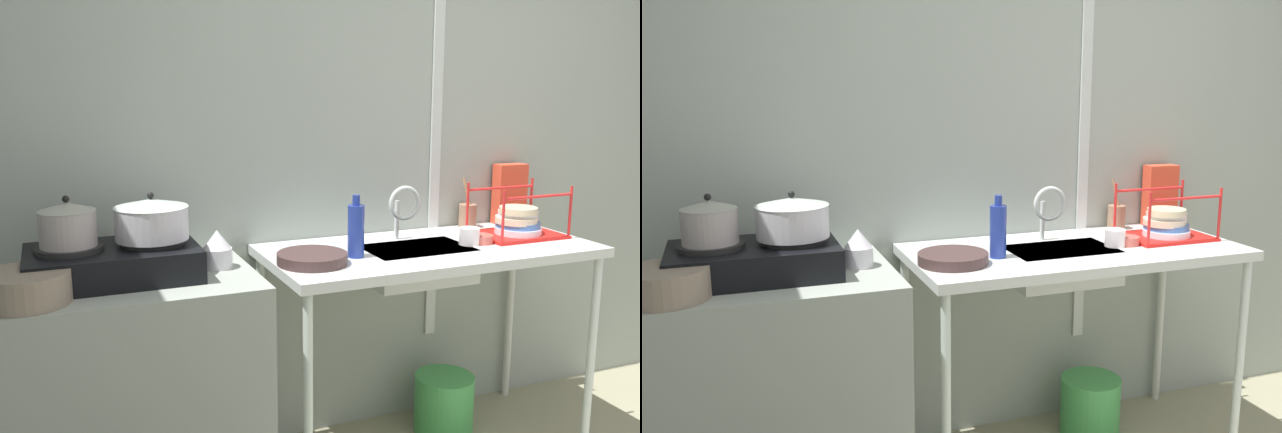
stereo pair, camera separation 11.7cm
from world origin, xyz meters
The scene contains 19 objects.
wall_back centered at (0.00, 1.76, 1.30)m, with size 4.67×0.10×2.60m, color #969F96.
wall_metal_strip centered at (0.13, 1.71, 1.43)m, with size 0.05×0.01×2.08m, color silver.
counter_concrete centered at (-1.35, 1.40, 0.46)m, with size 0.98×0.64×0.92m, color gray.
counter_sink centered at (-0.08, 1.40, 0.84)m, with size 1.39×0.64×0.92m.
stove centered at (-1.35, 1.40, 0.98)m, with size 0.58×0.38×0.13m.
pot_on_left_burner centered at (-1.49, 1.40, 1.12)m, with size 0.19×0.19×0.17m.
pot_on_right_burner centered at (-1.21, 1.40, 1.12)m, with size 0.26×0.26×0.17m.
pot_beside_stove centered at (-1.63, 1.22, 0.97)m, with size 0.27×0.27×0.10m.
percolator centered at (-0.98, 1.40, 0.99)m, with size 0.11×0.11×0.14m.
sink_basin centered at (-0.14, 1.39, 0.85)m, with size 0.44×0.28×0.14m, color silver.
faucet centered at (-0.15, 1.50, 1.07)m, with size 0.15×0.08×0.25m.
frying_pan centered at (-0.64, 1.32, 0.94)m, with size 0.27×0.27×0.04m, color #3F2B2A.
dish_rack centered at (0.38, 1.41, 0.97)m, with size 0.37×0.28×0.23m.
cup_by_rack centered at (0.09, 1.35, 0.95)m, with size 0.09×0.09×0.07m, color white.
small_bowl_on_drainboard centered at (0.15, 1.36, 0.93)m, with size 0.10×0.10×0.04m, color #C5564B.
bottle_by_sink centered at (-0.44, 1.35, 1.02)m, with size 0.07×0.07×0.25m.
cereal_box centered at (0.52, 1.66, 1.06)m, with size 0.15×0.08×0.29m, color #D3432A.
utensil_jar centered at (0.28, 1.65, 0.97)m, with size 0.08×0.08×0.23m.
bucket_on_floor centered at (0.08, 1.48, 0.13)m, with size 0.27×0.27×0.27m, color #409B4C.
Camera 1 is at (-1.54, -0.98, 1.59)m, focal length 37.97 mm.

